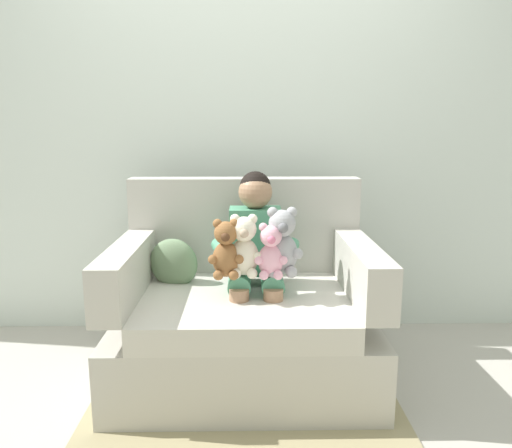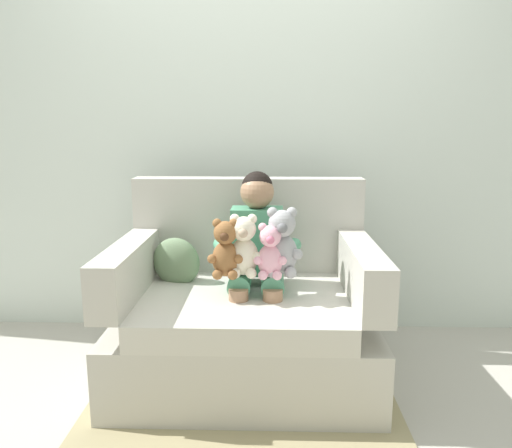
% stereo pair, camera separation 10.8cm
% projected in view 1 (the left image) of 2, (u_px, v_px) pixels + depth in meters
% --- Properties ---
extents(ground_plane, '(8.00, 8.00, 0.00)m').
position_uv_depth(ground_plane, '(245.00, 379.00, 2.53)').
color(ground_plane, '#ADA89E').
extents(back_wall, '(6.00, 0.10, 2.60)m').
position_uv_depth(back_wall, '(245.00, 120.00, 3.01)').
color(back_wall, silver).
rests_on(back_wall, ground).
extents(armchair, '(1.26, 0.92, 0.99)m').
position_uv_depth(armchair, '(245.00, 316.00, 2.50)').
color(armchair, '#BCB7AD').
rests_on(armchair, ground).
extents(seated_child, '(0.45, 0.39, 0.82)m').
position_uv_depth(seated_child, '(256.00, 246.00, 2.47)').
color(seated_child, '#4C9370').
rests_on(seated_child, armchair).
extents(plush_pink, '(0.15, 0.13, 0.26)m').
position_uv_depth(plush_pink, '(271.00, 252.00, 2.29)').
color(plush_pink, '#EAA8BC').
rests_on(plush_pink, armchair).
extents(plush_cream, '(0.18, 0.14, 0.30)m').
position_uv_depth(plush_cream, '(244.00, 247.00, 2.30)').
color(plush_cream, silver).
rests_on(plush_cream, armchair).
extents(plush_grey, '(0.19, 0.16, 0.33)m').
position_uv_depth(plush_grey, '(282.00, 244.00, 2.32)').
color(plush_grey, '#9E9EA3').
rests_on(plush_grey, armchair).
extents(plush_brown, '(0.16, 0.13, 0.28)m').
position_uv_depth(plush_brown, '(226.00, 250.00, 2.28)').
color(plush_brown, brown).
rests_on(plush_brown, armchair).
extents(throw_pillow, '(0.28, 0.18, 0.26)m').
position_uv_depth(throw_pillow, '(174.00, 263.00, 2.58)').
color(throw_pillow, slate).
rests_on(throw_pillow, armchair).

